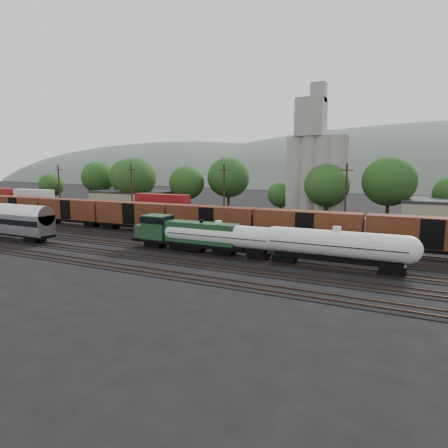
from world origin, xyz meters
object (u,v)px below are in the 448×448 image
at_px(tank_car_a, 219,236).
at_px(grain_silo, 315,168).
at_px(green_locomotive, 182,233).
at_px(orange_locomotive, 232,220).

height_order(tank_car_a, grain_silo, grain_silo).
bearing_deg(green_locomotive, grain_silo, 78.71).
relative_size(tank_car_a, grain_silo, 0.56).
height_order(orange_locomotive, grain_silo, grain_silo).
bearing_deg(tank_car_a, green_locomotive, -180.00).
distance_m(green_locomotive, tank_car_a, 5.43).
xyz_separation_m(green_locomotive, grain_silo, (8.18, 41.00, 8.72)).
relative_size(orange_locomotive, grain_silo, 0.58).
bearing_deg(tank_car_a, orange_locomotive, 108.73).
bearing_deg(green_locomotive, orange_locomotive, 88.68).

